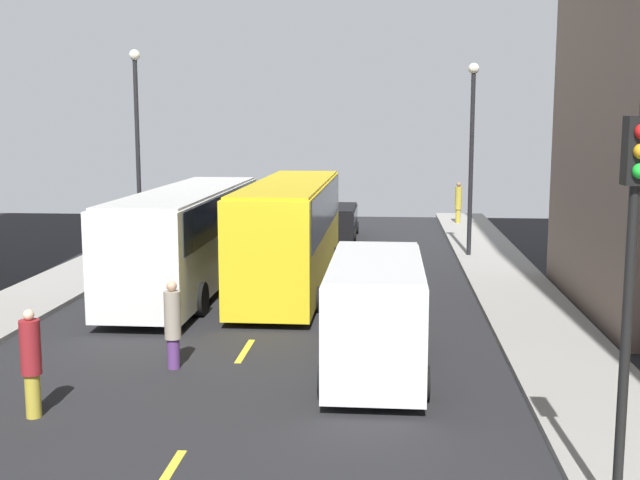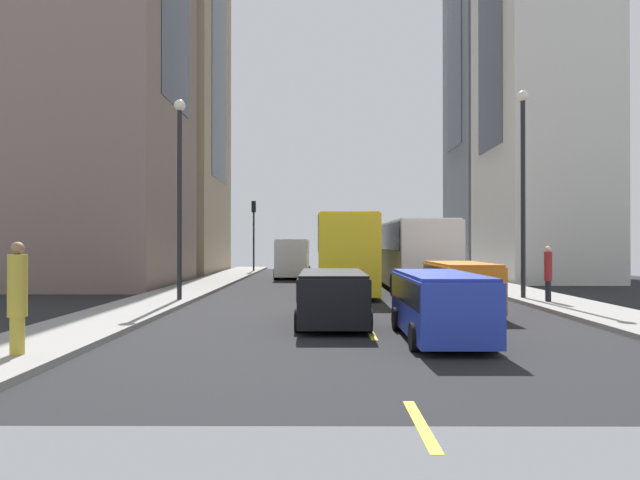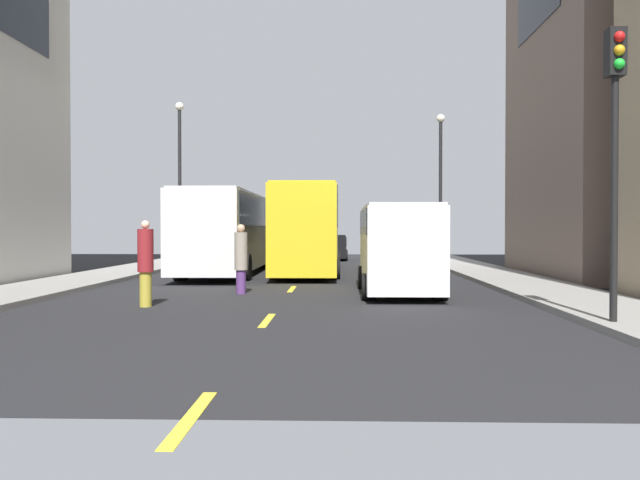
{
  "view_description": "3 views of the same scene",
  "coord_description": "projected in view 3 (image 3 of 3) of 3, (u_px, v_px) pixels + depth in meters",
  "views": [
    {
      "loc": [
        3.48,
        -25.7,
        5.62
      ],
      "look_at": [
        1.29,
        -0.44,
        1.81
      ],
      "focal_mm": 44.62,
      "sensor_mm": 36.0,
      "label": 1
    },
    {
      "loc": [
        1.26,
        27.95,
        2.33
      ],
      "look_at": [
        1.36,
        2.79,
        2.48
      ],
      "focal_mm": 30.41,
      "sensor_mm": 36.0,
      "label": 2
    },
    {
      "loc": [
        1.5,
        -27.53,
        1.91
      ],
      "look_at": [
        0.7,
        -0.73,
        1.44
      ],
      "focal_mm": 36.78,
      "sensor_mm": 36.0,
      "label": 3
    }
  ],
  "objects": [
    {
      "name": "pedestrian_crossing_mid",
      "position": [
        423.0,
        237.0,
        44.72
      ],
      "size": [
        0.36,
        0.36,
        2.21
      ],
      "rotation": [
        0.0,
        0.0,
        2.8
      ],
      "color": "gold",
      "rests_on": "ground"
    },
    {
      "name": "traffic_light_near_corner",
      "position": [
        615.0,
        117.0,
        12.33
      ],
      "size": [
        0.32,
        0.44,
        5.53
      ],
      "color": "black",
      "rests_on": "ground"
    },
    {
      "name": "city_bus_white",
      "position": [
        230.0,
        226.0,
        27.87
      ],
      "size": [
        2.8,
        12.27,
        3.35
      ],
      "color": "silver",
      "rests_on": "ground"
    },
    {
      "name": "streetcar_yellow",
      "position": [
        309.0,
        224.0,
        28.49
      ],
      "size": [
        2.7,
        12.06,
        3.59
      ],
      "color": "yellow",
      "rests_on": "ground"
    },
    {
      "name": "lane_stripe_5",
      "position": [
        316.0,
        259.0,
        41.58
      ],
      "size": [
        0.16,
        2.0,
        0.01
      ],
      "primitive_type": "cube",
      "color": "yellow",
      "rests_on": "ground"
    },
    {
      "name": "lane_stripe_0",
      "position": [
        191.0,
        418.0,
        6.6
      ],
      "size": [
        0.16,
        2.0,
        0.01
      ],
      "primitive_type": "cube",
      "color": "yellow",
      "rests_on": "ground"
    },
    {
      "name": "lane_stripe_6",
      "position": [
        319.0,
        254.0,
        48.57
      ],
      "size": [
        0.16,
        2.0,
        0.01
      ],
      "primitive_type": "cube",
      "color": "yellow",
      "rests_on": "ground"
    },
    {
      "name": "lane_stripe_4",
      "position": [
        311.0,
        265.0,
        34.58
      ],
      "size": [
        0.16,
        2.0,
        0.01
      ],
      "primitive_type": "cube",
      "color": "yellow",
      "rests_on": "ground"
    },
    {
      "name": "sidewalk_east",
      "position": [
        487.0,
        272.0,
        27.36
      ],
      "size": [
        2.76,
        44.0,
        0.15
      ],
      "primitive_type": "cube",
      "color": "gray",
      "rests_on": "ground"
    },
    {
      "name": "lane_stripe_2",
      "position": [
        292.0,
        289.0,
        20.59
      ],
      "size": [
        0.16,
        2.0,
        0.01
      ],
      "primitive_type": "cube",
      "color": "yellow",
      "rests_on": "ground"
    },
    {
      "name": "car_orange_1",
      "position": [
        255.0,
        245.0,
        37.56
      ],
      "size": [
        1.91,
        4.11,
        1.68
      ],
      "color": "orange",
      "rests_on": "ground"
    },
    {
      "name": "lane_stripe_1",
      "position": [
        267.0,
        320.0,
        13.6
      ],
      "size": [
        0.16,
        2.0,
        0.01
      ],
      "primitive_type": "cube",
      "color": "yellow",
      "rests_on": "ground"
    },
    {
      "name": "pedestrian_waiting_curb",
      "position": [
        146.0,
        261.0,
        15.98
      ],
      "size": [
        0.39,
        0.39,
        2.11
      ],
      "rotation": [
        0.0,
        0.0,
        4.8
      ],
      "color": "gold",
      "rests_on": "ground"
    },
    {
      "name": "pedestrian_walking_far",
      "position": [
        241.0,
        257.0,
        19.13
      ],
      "size": [
        0.38,
        0.38,
        2.04
      ],
      "rotation": [
        0.0,
        0.0,
        3.99
      ],
      "color": "#593372",
      "rests_on": "ground"
    },
    {
      "name": "pedestrian_crossing_near",
      "position": [
        179.0,
        240.0,
        35.45
      ],
      "size": [
        0.28,
        0.28,
        2.07
      ],
      "rotation": [
        0.0,
        0.0,
        2.91
      ],
      "color": "black",
      "rests_on": "ground"
    },
    {
      "name": "car_black_0",
      "position": [
        331.0,
        245.0,
        40.01
      ],
      "size": [
        2.02,
        4.4,
        1.51
      ],
      "color": "black",
      "rests_on": "ground"
    },
    {
      "name": "car_blue_2",
      "position": [
        292.0,
        243.0,
        42.49
      ],
      "size": [
        1.87,
        4.55,
        1.61
      ],
      "color": "#2338AD",
      "rests_on": "ground"
    },
    {
      "name": "ground_plane",
      "position": [
        304.0,
        274.0,
        27.59
      ],
      "size": [
        42.11,
        42.11,
        0.0
      ],
      "primitive_type": "plane",
      "color": "black"
    },
    {
      "name": "delivery_van_white",
      "position": [
        399.0,
        242.0,
        19.08
      ],
      "size": [
        2.25,
        5.57,
        2.58
      ],
      "color": "white",
      "rests_on": "ground"
    },
    {
      "name": "streetlamp_near",
      "position": [
        441.0,
        173.0,
        34.3
      ],
      "size": [
        0.44,
        0.44,
        7.75
      ],
      "color": "black",
      "rests_on": "ground"
    },
    {
      "name": "streetlamp_far",
      "position": [
        180.0,
        166.0,
        33.94
      ],
      "size": [
        0.44,
        0.44,
        8.31
      ],
      "color": "black",
      "rests_on": "ground"
    },
    {
      "name": "sidewalk_west",
      "position": [
        124.0,
        272.0,
        27.82
      ],
      "size": [
        2.76,
        44.0,
        0.15
      ],
      "primitive_type": "cube",
      "color": "gray",
      "rests_on": "ground"
    },
    {
      "name": "lane_stripe_3",
      "position": [
        304.0,
        274.0,
        27.59
      ],
      "size": [
        0.16,
        2.0,
        0.01
      ],
      "primitive_type": "cube",
      "color": "yellow",
      "rests_on": "ground"
    }
  ]
}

